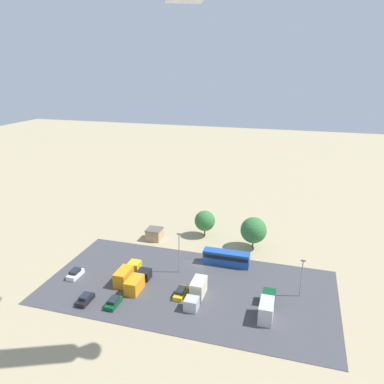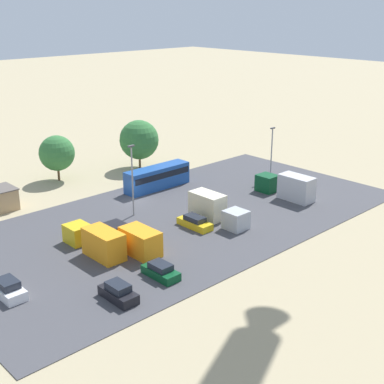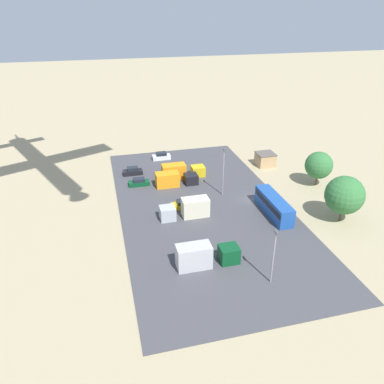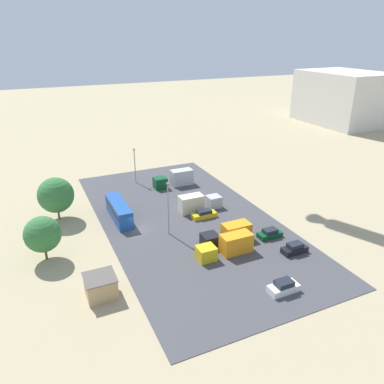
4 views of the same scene
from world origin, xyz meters
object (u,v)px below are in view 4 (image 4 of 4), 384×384
(parked_car_0, at_px, (295,249))
(parked_car_3, at_px, (204,214))
(bus, at_px, (119,210))
(parked_truck_1, at_px, (198,203))
(parked_truck_3, at_px, (228,246))
(parked_car_2, at_px, (284,287))
(parked_car_1, at_px, (270,234))
(parked_truck_2, at_px, (176,179))
(shed_building, at_px, (101,286))
(parked_truck_0, at_px, (229,234))

(parked_car_0, height_order, parked_car_3, parked_car_0)
(bus, bearing_deg, parked_truck_1, -10.94)
(parked_truck_3, bearing_deg, parked_car_3, -9.91)
(parked_car_2, height_order, parked_truck_3, parked_truck_3)
(parked_car_1, bearing_deg, parked_truck_2, -168.74)
(bus, xyz_separation_m, parked_truck_3, (18.67, 12.13, -0.34))
(bus, xyz_separation_m, parked_car_2, (29.73, 14.24, -1.03))
(parked_truck_1, distance_m, parked_truck_3, 16.04)
(bus, bearing_deg, parked_car_0, -46.30)
(parked_car_2, distance_m, parked_truck_3, 11.27)
(parked_car_1, height_order, parked_car_3, parked_car_1)
(parked_truck_2, bearing_deg, parked_car_3, 175.89)
(parked_truck_2, bearing_deg, parked_car_2, 178.17)
(parked_car_3, bearing_deg, parked_car_0, 23.89)
(bus, height_order, parked_car_3, bus)
(bus, relative_size, parked_car_1, 2.54)
(parked_car_1, height_order, parked_truck_1, parked_truck_1)
(shed_building, relative_size, parked_car_0, 0.98)
(parked_car_0, relative_size, parked_car_1, 0.99)
(parked_truck_0, relative_size, parked_truck_3, 0.94)
(parked_truck_1, bearing_deg, parked_car_1, 24.41)
(parked_car_1, bearing_deg, parked_truck_0, -104.60)
(shed_building, xyz_separation_m, parked_truck_2, (-31.07, 23.20, 0.19))
(parked_car_1, distance_m, parked_truck_1, 15.74)
(parked_car_1, bearing_deg, parked_car_3, -148.69)
(parked_car_2, xyz_separation_m, parked_truck_1, (-26.91, 0.31, 0.79))
(shed_building, height_order, parked_car_2, shed_building)
(parked_car_1, relative_size, parked_truck_3, 0.46)
(bus, bearing_deg, parked_truck_3, -57.00)
(parked_truck_2, bearing_deg, parked_truck_1, 175.86)
(parked_car_1, distance_m, parked_truck_2, 28.31)
(parked_truck_1, height_order, parked_truck_3, parked_truck_1)
(parked_car_0, height_order, parked_truck_2, parked_truck_2)
(parked_truck_0, relative_size, parked_truck_1, 1.00)
(parked_car_0, distance_m, parked_truck_2, 33.89)
(parked_car_1, relative_size, parked_truck_0, 0.49)
(shed_building, bearing_deg, parked_truck_2, 143.25)
(parked_truck_1, xyz_separation_m, parked_truck_2, (-13.43, 0.97, 0.09))
(parked_truck_0, bearing_deg, bus, 42.85)
(parked_car_1, xyz_separation_m, parked_car_3, (-11.05, -6.72, -0.01))
(parked_truck_2, bearing_deg, parked_truck_0, 177.17)
(parked_truck_0, distance_m, parked_truck_1, 12.54)
(parked_car_2, bearing_deg, parked_car_3, -0.21)
(parked_car_3, distance_m, parked_truck_2, 16.77)
(bus, distance_m, parked_car_1, 27.16)
(parked_car_2, bearing_deg, parked_truck_3, 10.82)
(shed_building, xyz_separation_m, parked_car_3, (-14.37, 22.00, -0.78))
(bus, height_order, parked_truck_2, parked_truck_2)
(parked_car_3, height_order, parked_truck_2, parked_truck_2)
(parked_truck_1, bearing_deg, parked_car_3, -3.98)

